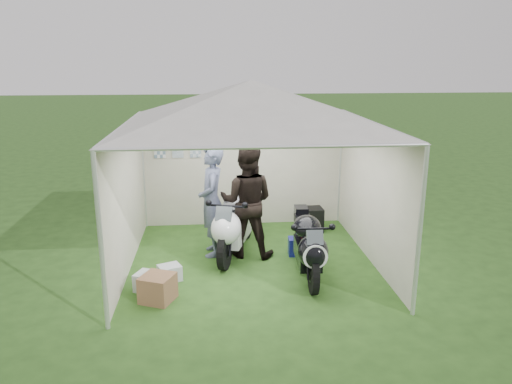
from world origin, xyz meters
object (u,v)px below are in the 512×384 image
motorcycle_white (234,222)px  crate_0 (150,282)px  paddock_stand (300,246)px  person_blue_jacket (212,201)px  canopy_tent (251,107)px  crate_2 (170,273)px  motorcycle_black (308,244)px  person_dark_jacket (247,202)px  crate_1 (158,288)px  equipment_box (310,219)px

motorcycle_white → crate_0: 1.89m
paddock_stand → person_blue_jacket: bearing=173.3°
paddock_stand → crate_0: 2.72m
canopy_tent → crate_0: size_ratio=14.08×
canopy_tent → person_blue_jacket: 1.78m
motorcycle_white → crate_2: bearing=-120.9°
motorcycle_black → canopy_tent: bearing=141.6°
motorcycle_white → motorcycle_black: size_ratio=1.06×
motorcycle_white → person_dark_jacket: bearing=7.5°
motorcycle_black → crate_2: motorcycle_black is taller
paddock_stand → crate_2: (-2.19, -0.84, -0.03)m
crate_1 → crate_2: bearing=80.2°
crate_0 → motorcycle_black: bearing=6.5°
crate_2 → equipment_box: bearing=38.2°
motorcycle_white → equipment_box: 1.94m
motorcycle_white → person_blue_jacket: person_blue_jacket is taller
motorcycle_black → equipment_box: bearing=80.4°
motorcycle_black → equipment_box: (0.46, 2.10, -0.31)m
equipment_box → crate_0: (-2.87, -2.38, -0.10)m
motorcycle_white → person_dark_jacket: person_dark_jacket is taller
person_blue_jacket → crate_0: bearing=-35.8°
crate_1 → crate_2: (0.11, 0.66, -0.07)m
paddock_stand → crate_2: bearing=-158.9°
person_dark_jacket → crate_0: person_dark_jacket is taller
crate_1 → person_blue_jacket: bearing=64.9°
crate_0 → crate_2: size_ratio=1.23×
canopy_tent → crate_2: size_ratio=17.29×
paddock_stand → crate_1: bearing=-146.9°
crate_0 → crate_1: (0.15, -0.33, 0.06)m
paddock_stand → crate_2: paddock_stand is taller
canopy_tent → crate_0: (-1.59, -0.99, -2.44)m
motorcycle_white → crate_0: bearing=-118.9°
motorcycle_black → equipment_box: motorcycle_black is taller
paddock_stand → person_dark_jacket: bearing=175.3°
crate_0 → crate_1: crate_1 is taller
motorcycle_white → motorcycle_black: motorcycle_white is taller
person_dark_jacket → crate_2: person_dark_jacket is taller
person_blue_jacket → crate_2: person_blue_jacket is taller
paddock_stand → crate_0: bearing=-154.5°
crate_0 → person_dark_jacket: bearing=39.2°
paddock_stand → person_blue_jacket: (-1.51, 0.18, 0.81)m
equipment_box → crate_1: 3.84m
motorcycle_black → crate_2: bearing=-178.7°
equipment_box → crate_2: 3.31m
canopy_tent → crate_0: 3.08m
paddock_stand → equipment_box: size_ratio=0.86×
person_dark_jacket → canopy_tent: bearing=117.3°
person_blue_jacket → crate_2: 1.48m
canopy_tent → crate_2: (-1.32, -0.66, -2.46)m
canopy_tent → motorcycle_black: bearing=-41.1°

